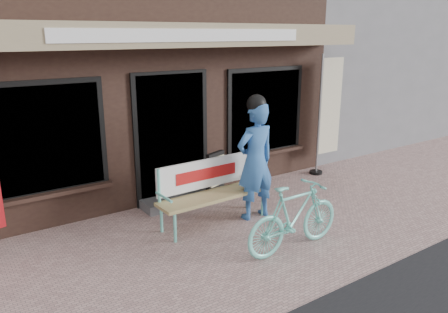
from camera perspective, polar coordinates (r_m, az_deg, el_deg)
ground at (r=6.10m, az=2.32°, el=-11.31°), size 70.00×70.00×0.00m
storefront at (r=9.86m, az=-15.62°, el=16.50°), size 7.00×6.77×6.00m
neighbor_right_near at (r=15.33m, az=16.43°, el=15.29°), size 10.00×7.00×5.60m
bench at (r=6.56m, az=-1.76°, el=-3.93°), size 1.78×0.51×0.96m
person at (r=6.61m, az=4.12°, el=-0.32°), size 0.67×0.44×1.92m
bicycle at (r=5.84m, az=9.18°, el=-7.80°), size 1.54×0.44×0.92m
nobori_cream at (r=9.04m, az=13.45°, el=5.58°), size 0.70×0.27×2.40m
menu_stand at (r=7.50m, az=-1.10°, el=-2.45°), size 0.42×0.21×0.84m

